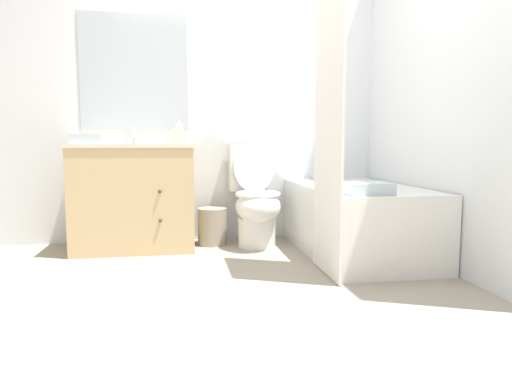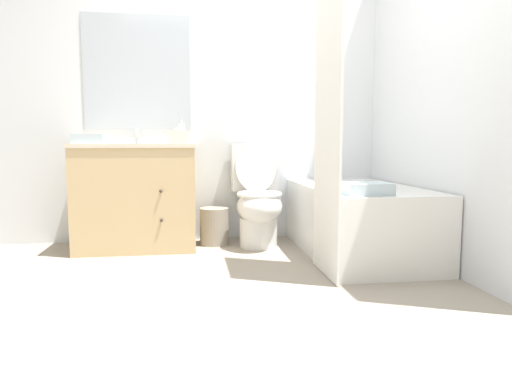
{
  "view_description": "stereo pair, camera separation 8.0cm",
  "coord_description": "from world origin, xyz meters",
  "px_view_note": "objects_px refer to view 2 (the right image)",
  "views": [
    {
      "loc": [
        -0.45,
        -2.37,
        0.83
      ],
      "look_at": [
        0.07,
        0.7,
        0.5
      ],
      "focal_mm": 32.0,
      "sensor_mm": 36.0,
      "label": 1
    },
    {
      "loc": [
        -0.37,
        -2.38,
        0.83
      ],
      "look_at": [
        0.07,
        0.7,
        0.5
      ],
      "focal_mm": 32.0,
      "sensor_mm": 36.0,
      "label": 2
    }
  ],
  "objects_px": {
    "toilet": "(257,199)",
    "bathtub": "(358,220)",
    "vanity_cabinet": "(137,195)",
    "tissue_box": "(178,137)",
    "soap_dispenser": "(181,133)",
    "bath_towel_folded": "(367,189)",
    "wastebasket": "(214,226)",
    "sink_faucet": "(138,139)",
    "hand_towel_folded": "(89,139)"
  },
  "relations": [
    {
      "from": "wastebasket",
      "to": "toilet",
      "type": "bearing_deg",
      "value": -14.17
    },
    {
      "from": "bathtub",
      "to": "tissue_box",
      "type": "bearing_deg",
      "value": 159.7
    },
    {
      "from": "vanity_cabinet",
      "to": "tissue_box",
      "type": "height_order",
      "value": "tissue_box"
    },
    {
      "from": "toilet",
      "to": "bath_towel_folded",
      "type": "height_order",
      "value": "toilet"
    },
    {
      "from": "vanity_cabinet",
      "to": "hand_towel_folded",
      "type": "bearing_deg",
      "value": -153.46
    },
    {
      "from": "bath_towel_folded",
      "to": "toilet",
      "type": "bearing_deg",
      "value": 119.83
    },
    {
      "from": "toilet",
      "to": "wastebasket",
      "type": "xyz_separation_m",
      "value": [
        -0.35,
        0.09,
        -0.23
      ]
    },
    {
      "from": "vanity_cabinet",
      "to": "wastebasket",
      "type": "distance_m",
      "value": 0.67
    },
    {
      "from": "sink_faucet",
      "to": "hand_towel_folded",
      "type": "distance_m",
      "value": 0.47
    },
    {
      "from": "bathtub",
      "to": "wastebasket",
      "type": "height_order",
      "value": "bathtub"
    },
    {
      "from": "sink_faucet",
      "to": "tissue_box",
      "type": "xyz_separation_m",
      "value": [
        0.33,
        -0.15,
        0.02
      ]
    },
    {
      "from": "wastebasket",
      "to": "bath_towel_folded",
      "type": "distance_m",
      "value": 1.42
    },
    {
      "from": "tissue_box",
      "to": "soap_dispenser",
      "type": "relative_size",
      "value": 0.77
    },
    {
      "from": "vanity_cabinet",
      "to": "bath_towel_folded",
      "type": "bearing_deg",
      "value": -33.51
    },
    {
      "from": "wastebasket",
      "to": "sink_faucet",
      "type": "bearing_deg",
      "value": 166.09
    },
    {
      "from": "toilet",
      "to": "soap_dispenser",
      "type": "xyz_separation_m",
      "value": [
        -0.6,
        0.12,
        0.53
      ]
    },
    {
      "from": "toilet",
      "to": "bath_towel_folded",
      "type": "xyz_separation_m",
      "value": [
        0.54,
        -0.95,
        0.17
      ]
    },
    {
      "from": "toilet",
      "to": "hand_towel_folded",
      "type": "bearing_deg",
      "value": -175.04
    },
    {
      "from": "toilet",
      "to": "soap_dispenser",
      "type": "bearing_deg",
      "value": 168.35
    },
    {
      "from": "bath_towel_folded",
      "to": "wastebasket",
      "type": "bearing_deg",
      "value": 130.69
    },
    {
      "from": "tissue_box",
      "to": "bath_towel_folded",
      "type": "height_order",
      "value": "tissue_box"
    },
    {
      "from": "sink_faucet",
      "to": "hand_towel_folded",
      "type": "bearing_deg",
      "value": -131.75
    },
    {
      "from": "toilet",
      "to": "hand_towel_folded",
      "type": "distance_m",
      "value": 1.36
    },
    {
      "from": "vanity_cabinet",
      "to": "bathtub",
      "type": "relative_size",
      "value": 0.65
    },
    {
      "from": "wastebasket",
      "to": "hand_towel_folded",
      "type": "relative_size",
      "value": 1.33
    },
    {
      "from": "tissue_box",
      "to": "bath_towel_folded",
      "type": "distance_m",
      "value": 1.6
    },
    {
      "from": "tissue_box",
      "to": "hand_towel_folded",
      "type": "height_order",
      "value": "tissue_box"
    },
    {
      "from": "tissue_box",
      "to": "vanity_cabinet",
      "type": "bearing_deg",
      "value": -171.86
    },
    {
      "from": "tissue_box",
      "to": "soap_dispenser",
      "type": "height_order",
      "value": "soap_dispenser"
    },
    {
      "from": "soap_dispenser",
      "to": "hand_towel_folded",
      "type": "distance_m",
      "value": 0.7
    },
    {
      "from": "toilet",
      "to": "sink_faucet",
      "type": "bearing_deg",
      "value": 165.99
    },
    {
      "from": "hand_towel_folded",
      "to": "toilet",
      "type": "bearing_deg",
      "value": 4.96
    },
    {
      "from": "sink_faucet",
      "to": "tissue_box",
      "type": "relative_size",
      "value": 0.97
    },
    {
      "from": "soap_dispenser",
      "to": "hand_towel_folded",
      "type": "height_order",
      "value": "soap_dispenser"
    },
    {
      "from": "sink_faucet",
      "to": "wastebasket",
      "type": "xyz_separation_m",
      "value": [
        0.61,
        -0.15,
        -0.71
      ]
    },
    {
      "from": "bathtub",
      "to": "soap_dispenser",
      "type": "xyz_separation_m",
      "value": [
        -1.3,
        0.52,
        0.65
      ]
    },
    {
      "from": "tissue_box",
      "to": "soap_dispenser",
      "type": "distance_m",
      "value": 0.05
    },
    {
      "from": "sink_faucet",
      "to": "toilet",
      "type": "distance_m",
      "value": 1.09
    },
    {
      "from": "toilet",
      "to": "bathtub",
      "type": "bearing_deg",
      "value": -29.59
    },
    {
      "from": "sink_faucet",
      "to": "tissue_box",
      "type": "distance_m",
      "value": 0.36
    },
    {
      "from": "vanity_cabinet",
      "to": "hand_towel_folded",
      "type": "distance_m",
      "value": 0.56
    },
    {
      "from": "vanity_cabinet",
      "to": "tissue_box",
      "type": "xyz_separation_m",
      "value": [
        0.33,
        0.05,
        0.45
      ]
    },
    {
      "from": "wastebasket",
      "to": "hand_towel_folded",
      "type": "bearing_deg",
      "value": -167.89
    },
    {
      "from": "hand_towel_folded",
      "to": "bath_towel_folded",
      "type": "height_order",
      "value": "hand_towel_folded"
    },
    {
      "from": "toilet",
      "to": "hand_towel_folded",
      "type": "relative_size",
      "value": 3.72
    },
    {
      "from": "vanity_cabinet",
      "to": "bathtub",
      "type": "distance_m",
      "value": 1.72
    },
    {
      "from": "bath_towel_folded",
      "to": "soap_dispenser",
      "type": "bearing_deg",
      "value": 136.94
    },
    {
      "from": "sink_faucet",
      "to": "bath_towel_folded",
      "type": "relative_size",
      "value": 0.5
    },
    {
      "from": "sink_faucet",
      "to": "wastebasket",
      "type": "bearing_deg",
      "value": -13.91
    },
    {
      "from": "vanity_cabinet",
      "to": "sink_faucet",
      "type": "xyz_separation_m",
      "value": [
        -0.0,
        0.19,
        0.44
      ]
    }
  ]
}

